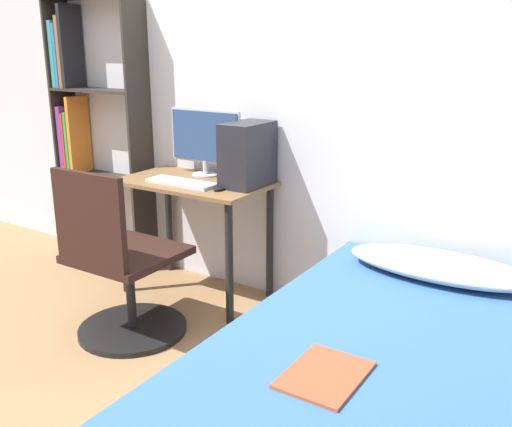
{
  "coord_description": "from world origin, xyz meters",
  "views": [
    {
      "loc": [
        1.8,
        -1.51,
        1.51
      ],
      "look_at": [
        0.42,
        0.65,
        0.75
      ],
      "focal_mm": 40.0,
      "sensor_mm": 36.0,
      "label": 1
    }
  ],
  "objects_px": {
    "bookshelf": "(87,143)",
    "monitor": "(205,140)",
    "pc_tower": "(248,154)",
    "office_chair": "(121,275)",
    "bed": "(380,394)",
    "keyboard": "(182,183)"
  },
  "relations": [
    {
      "from": "office_chair",
      "to": "monitor",
      "type": "relative_size",
      "value": 1.82
    },
    {
      "from": "bookshelf",
      "to": "keyboard",
      "type": "relative_size",
      "value": 4.15
    },
    {
      "from": "office_chair",
      "to": "bed",
      "type": "height_order",
      "value": "office_chair"
    },
    {
      "from": "bed",
      "to": "pc_tower",
      "type": "xyz_separation_m",
      "value": [
        -1.15,
        0.81,
        0.69
      ]
    },
    {
      "from": "office_chair",
      "to": "keyboard",
      "type": "relative_size",
      "value": 2.13
    },
    {
      "from": "bookshelf",
      "to": "bed",
      "type": "relative_size",
      "value": 0.91
    },
    {
      "from": "pc_tower",
      "to": "office_chair",
      "type": "bearing_deg",
      "value": -113.89
    },
    {
      "from": "bed",
      "to": "monitor",
      "type": "relative_size",
      "value": 3.88
    },
    {
      "from": "bookshelf",
      "to": "monitor",
      "type": "xyz_separation_m",
      "value": [
        1.06,
        0.01,
        0.11
      ]
    },
    {
      "from": "bed",
      "to": "pc_tower",
      "type": "height_order",
      "value": "pc_tower"
    },
    {
      "from": "bookshelf",
      "to": "monitor",
      "type": "distance_m",
      "value": 1.07
    },
    {
      "from": "monitor",
      "to": "pc_tower",
      "type": "bearing_deg",
      "value": -13.27
    },
    {
      "from": "keyboard",
      "to": "pc_tower",
      "type": "bearing_deg",
      "value": 28.34
    },
    {
      "from": "bookshelf",
      "to": "pc_tower",
      "type": "distance_m",
      "value": 1.43
    },
    {
      "from": "bookshelf",
      "to": "monitor",
      "type": "bearing_deg",
      "value": 0.61
    },
    {
      "from": "bookshelf",
      "to": "bed",
      "type": "distance_m",
      "value": 2.79
    },
    {
      "from": "bookshelf",
      "to": "monitor",
      "type": "relative_size",
      "value": 3.55
    },
    {
      "from": "monitor",
      "to": "pc_tower",
      "type": "xyz_separation_m",
      "value": [
        0.37,
        -0.09,
        -0.04
      ]
    },
    {
      "from": "bed",
      "to": "pc_tower",
      "type": "distance_m",
      "value": 1.57
    },
    {
      "from": "monitor",
      "to": "keyboard",
      "type": "relative_size",
      "value": 1.17
    },
    {
      "from": "pc_tower",
      "to": "monitor",
      "type": "bearing_deg",
      "value": 166.73
    },
    {
      "from": "office_chair",
      "to": "pc_tower",
      "type": "bearing_deg",
      "value": 66.11
    }
  ]
}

